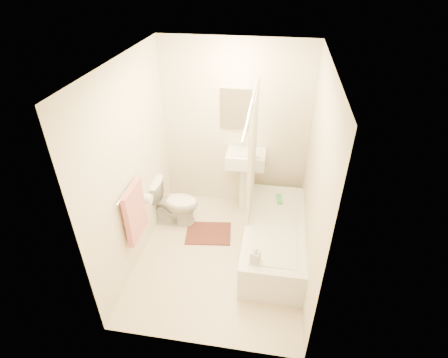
% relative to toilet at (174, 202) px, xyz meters
% --- Properties ---
extents(floor, '(2.40, 2.40, 0.00)m').
position_rel_toilet_xyz_m(floor, '(0.75, -0.57, -0.33)').
color(floor, beige).
rests_on(floor, ground).
extents(ceiling, '(2.40, 2.40, 0.00)m').
position_rel_toilet_xyz_m(ceiling, '(0.75, -0.57, 2.07)').
color(ceiling, white).
rests_on(ceiling, ground).
extents(wall_back, '(2.00, 0.02, 2.40)m').
position_rel_toilet_xyz_m(wall_back, '(0.75, 0.63, 0.87)').
color(wall_back, beige).
rests_on(wall_back, ground).
extents(wall_left, '(0.02, 2.40, 2.40)m').
position_rel_toilet_xyz_m(wall_left, '(-0.25, -0.57, 0.87)').
color(wall_left, beige).
rests_on(wall_left, ground).
extents(wall_right, '(0.02, 2.40, 2.40)m').
position_rel_toilet_xyz_m(wall_right, '(1.75, -0.57, 0.87)').
color(wall_right, beige).
rests_on(wall_right, ground).
extents(mirror, '(0.40, 0.03, 0.55)m').
position_rel_toilet_xyz_m(mirror, '(0.75, 0.61, 1.17)').
color(mirror, white).
rests_on(mirror, wall_back).
extents(curtain_rod, '(0.03, 1.70, 0.03)m').
position_rel_toilet_xyz_m(curtain_rod, '(1.05, -0.47, 1.67)').
color(curtain_rod, silver).
rests_on(curtain_rod, wall_back).
extents(shower_curtain, '(0.04, 0.80, 1.55)m').
position_rel_toilet_xyz_m(shower_curtain, '(1.05, -0.07, 0.89)').
color(shower_curtain, silver).
rests_on(shower_curtain, curtain_rod).
extents(towel_bar, '(0.02, 0.60, 0.02)m').
position_rel_toilet_xyz_m(towel_bar, '(-0.21, -0.82, 0.77)').
color(towel_bar, silver).
rests_on(towel_bar, wall_left).
extents(towel, '(0.06, 0.45, 0.66)m').
position_rel_toilet_xyz_m(towel, '(-0.18, -0.82, 0.45)').
color(towel, '#CC7266').
rests_on(towel, towel_bar).
extents(toilet_paper, '(0.11, 0.12, 0.12)m').
position_rel_toilet_xyz_m(toilet_paper, '(-0.18, -0.45, 0.37)').
color(toilet_paper, white).
rests_on(toilet_paper, wall_left).
extents(toilet, '(0.67, 0.38, 0.66)m').
position_rel_toilet_xyz_m(toilet, '(0.00, 0.00, 0.00)').
color(toilet, white).
rests_on(toilet, floor).
extents(sink, '(0.53, 0.43, 1.03)m').
position_rel_toilet_xyz_m(sink, '(0.93, 0.49, 0.19)').
color(sink, white).
rests_on(sink, floor).
extents(bathtub, '(0.72, 1.64, 0.46)m').
position_rel_toilet_xyz_m(bathtub, '(1.39, -0.38, -0.10)').
color(bathtub, silver).
rests_on(bathtub, floor).
extents(bath_mat, '(0.65, 0.52, 0.02)m').
position_rel_toilet_xyz_m(bath_mat, '(0.51, -0.19, -0.32)').
color(bath_mat, '#4D251D').
rests_on(bath_mat, floor).
extents(soap_bottle, '(0.12, 0.12, 0.21)m').
position_rel_toilet_xyz_m(soap_bottle, '(1.20, -1.04, 0.23)').
color(soap_bottle, silver).
rests_on(soap_bottle, bathtub).
extents(scrub_brush, '(0.09, 0.22, 0.04)m').
position_rel_toilet_xyz_m(scrub_brush, '(1.43, 0.10, 0.15)').
color(scrub_brush, '#45BF50').
rests_on(scrub_brush, bathtub).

